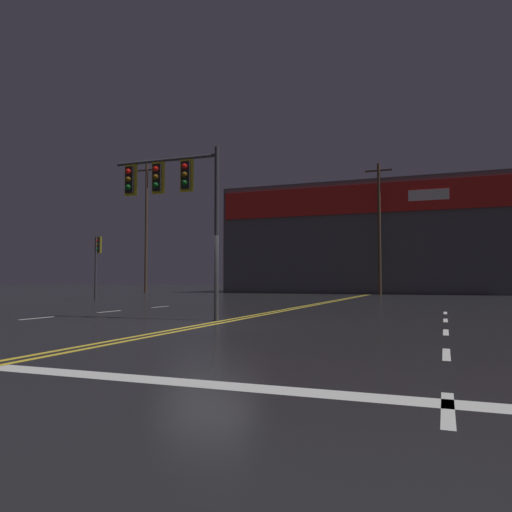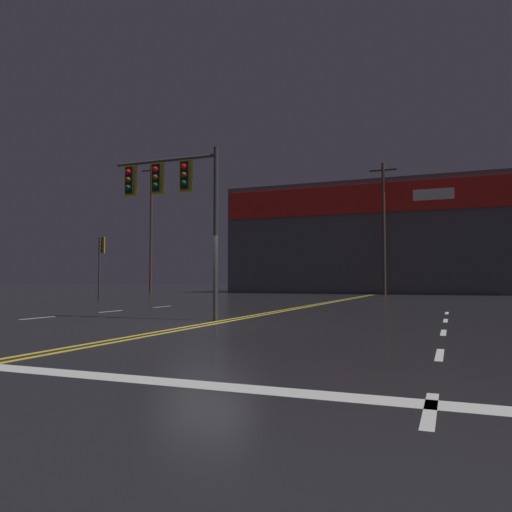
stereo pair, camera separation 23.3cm
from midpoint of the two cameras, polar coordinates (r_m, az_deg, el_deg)
name	(u,v)px [view 1 (the left image)]	position (r m, az deg, el deg)	size (l,w,h in m)	color
ground_plane	(209,324)	(13.56, -5.89, -7.77)	(200.00, 200.00, 0.00)	black
road_markings	(231,331)	(11.61, -3.48, -8.60)	(17.65, 60.00, 0.01)	gold
traffic_signal_median	(171,188)	(15.71, -10.11, 7.63)	(3.59, 0.36, 5.16)	#38383D
traffic_signal_corner_northwest	(97,253)	(31.13, -17.91, 0.29)	(0.42, 0.36, 3.79)	#38383D
building_backdrop	(377,240)	(48.77, 13.54, 1.76)	(27.56, 10.23, 9.97)	#4C4C51
utility_pole_row	(360,224)	(42.58, 11.62, 3.62)	(46.57, 0.26, 12.69)	#4C3828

